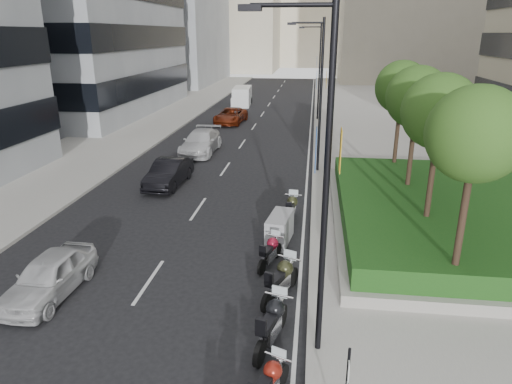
% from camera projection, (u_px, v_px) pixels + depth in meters
% --- Properties ---
extents(ground, '(160.00, 160.00, 0.00)m').
position_uv_depth(ground, '(151.00, 363.00, 11.89)').
color(ground, black).
rests_on(ground, ground).
extents(sidewalk_right, '(10.00, 100.00, 0.15)m').
position_uv_depth(sidewalk_right, '(373.00, 133.00, 38.89)').
color(sidewalk_right, '#9E9B93').
rests_on(sidewalk_right, ground).
extents(sidewalk_left, '(8.00, 100.00, 0.15)m').
position_uv_depth(sidewalk_left, '(137.00, 127.00, 41.39)').
color(sidewalk_left, '#9E9B93').
rests_on(sidewalk_left, ground).
extents(lane_edge, '(0.12, 100.00, 0.01)m').
position_uv_depth(lane_edge, '(310.00, 132.00, 39.55)').
color(lane_edge, silver).
rests_on(lane_edge, ground).
extents(lane_centre, '(0.12, 100.00, 0.01)m').
position_uv_depth(lane_centre, '(251.00, 131.00, 40.17)').
color(lane_centre, silver).
rests_on(lane_centre, ground).
extents(planter, '(10.00, 14.00, 0.40)m').
position_uv_depth(planter, '(449.00, 221.00, 19.95)').
color(planter, '#9B9891').
rests_on(planter, sidewalk_right).
extents(hedge, '(9.40, 13.40, 0.80)m').
position_uv_depth(hedge, '(451.00, 209.00, 19.75)').
color(hedge, '#124114').
rests_on(hedge, planter).
extents(tree_0, '(2.80, 2.80, 6.30)m').
position_uv_depth(tree_0, '(476.00, 135.00, 12.84)').
color(tree_0, '#332319').
rests_on(tree_0, planter).
extents(tree_1, '(2.80, 2.80, 6.30)m').
position_uv_depth(tree_1, '(440.00, 112.00, 16.58)').
color(tree_1, '#332319').
rests_on(tree_1, planter).
extents(tree_2, '(2.80, 2.80, 6.30)m').
position_uv_depth(tree_2, '(417.00, 98.00, 20.33)').
color(tree_2, '#332319').
rests_on(tree_2, planter).
extents(tree_3, '(2.80, 2.80, 6.30)m').
position_uv_depth(tree_3, '(402.00, 88.00, 24.08)').
color(tree_3, '#332319').
rests_on(tree_3, planter).
extents(lamp_post_0, '(2.34, 0.45, 9.00)m').
position_uv_depth(lamp_post_0, '(320.00, 172.00, 10.66)').
color(lamp_post_0, black).
rests_on(lamp_post_0, ground).
extents(lamp_post_1, '(2.34, 0.45, 9.00)m').
position_uv_depth(lamp_post_1, '(318.00, 89.00, 26.59)').
color(lamp_post_1, black).
rests_on(lamp_post_1, ground).
extents(lamp_post_2, '(2.34, 0.45, 9.00)m').
position_uv_depth(lamp_post_2, '(318.00, 67.00, 43.45)').
color(lamp_post_2, black).
rests_on(lamp_post_2, ground).
extents(motorcycle_2, '(0.93, 2.44, 1.24)m').
position_uv_depth(motorcycle_2, '(272.00, 323.00, 12.43)').
color(motorcycle_2, black).
rests_on(motorcycle_2, ground).
extents(motorcycle_3, '(1.15, 2.32, 1.22)m').
position_uv_depth(motorcycle_3, '(281.00, 280.00, 14.63)').
color(motorcycle_3, black).
rests_on(motorcycle_3, ground).
extents(motorcycle_4, '(0.85, 1.98, 1.02)m').
position_uv_depth(motorcycle_4, '(270.00, 252.00, 16.76)').
color(motorcycle_4, black).
rests_on(motorcycle_4, ground).
extents(motorcycle_5, '(1.08, 2.08, 1.20)m').
position_uv_depth(motorcycle_5, '(280.00, 229.00, 18.58)').
color(motorcycle_5, black).
rests_on(motorcycle_5, ground).
extents(motorcycle_6, '(0.78, 2.33, 1.16)m').
position_uv_depth(motorcycle_6, '(291.00, 209.00, 20.57)').
color(motorcycle_6, black).
rests_on(motorcycle_6, ground).
extents(car_a, '(1.76, 4.08, 1.37)m').
position_uv_depth(car_a, '(49.00, 276.00, 14.80)').
color(car_a, silver).
rests_on(car_a, ground).
extents(car_b, '(1.76, 4.52, 1.47)m').
position_uv_depth(car_b, '(169.00, 173.00, 25.54)').
color(car_b, black).
rests_on(car_b, ground).
extents(car_c, '(2.26, 5.50, 1.59)m').
position_uv_depth(car_c, '(201.00, 142.00, 32.58)').
color(car_c, silver).
rests_on(car_c, ground).
extents(car_d, '(2.80, 5.37, 1.44)m').
position_uv_depth(car_d, '(231.00, 116.00, 43.34)').
color(car_d, '#641E0B').
rests_on(car_d, ground).
extents(delivery_van, '(2.25, 5.19, 2.13)m').
position_uv_depth(delivery_van, '(242.00, 97.00, 54.02)').
color(delivery_van, white).
rests_on(delivery_van, ground).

